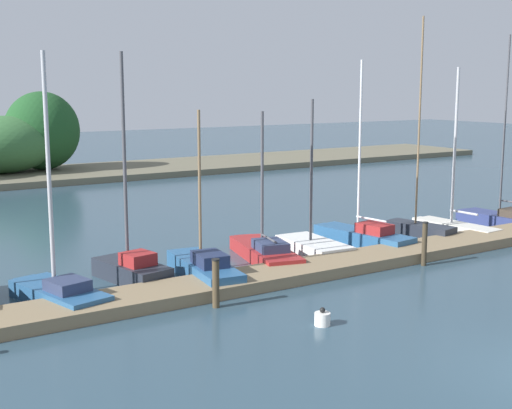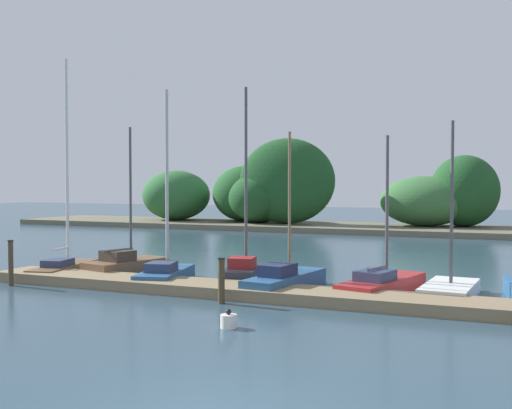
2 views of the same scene
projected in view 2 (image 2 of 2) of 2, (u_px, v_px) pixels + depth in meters
dock_pier at (360, 300)px, 17.75m from camera, size 25.99×1.80×0.35m
far_shore at (330, 201)px, 47.02m from camera, size 70.84×8.15×6.93m
sailboat_0 at (66, 263)px, 23.84m from camera, size 1.85×4.22×8.25m
sailboat_1 at (128, 265)px, 23.65m from camera, size 2.10×3.63×5.63m
sailboat_2 at (166, 272)px, 21.82m from camera, size 1.98×3.78×6.78m
sailboat_3 at (245, 270)px, 21.80m from camera, size 1.63×3.15×6.86m
sailboat_4 at (287, 280)px, 20.08m from camera, size 1.59×4.30×5.17m
sailboat_5 at (384, 283)px, 19.88m from camera, size 2.18×4.59×5.03m
sailboat_6 at (450, 288)px, 19.08m from camera, size 1.59×3.38×5.42m
mooring_piling_0 at (11, 263)px, 21.19m from camera, size 0.20×0.20×1.56m
mooring_piling_1 at (221, 280)px, 18.05m from camera, size 0.22×0.22×1.34m
channel_buoy_1 at (229, 321)px, 15.01m from camera, size 0.40×0.40×0.46m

